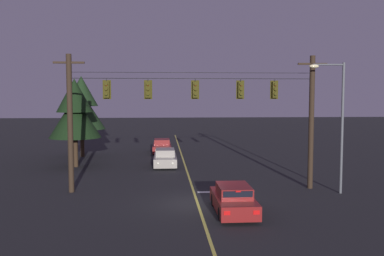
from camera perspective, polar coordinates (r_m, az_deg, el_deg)
name	(u,v)px	position (r m, az deg, el deg)	size (l,w,h in m)	color
ground_plane	(198,204)	(22.32, 0.79, -10.34)	(180.00, 180.00, 0.00)	black
lane_centre_stripe	(187,172)	(31.31, -0.66, -6.06)	(0.14, 60.00, 0.01)	#D1C64C
stop_bar_paint	(226,192)	(25.08, 4.65, -8.70)	(3.40, 0.36, 0.01)	silver
signal_span_assembly	(193,121)	(24.86, 0.16, 1.01)	(16.28, 0.32, 8.12)	#2D2116
traffic_light_leftmost	(106,89)	(24.94, -11.65, 5.20)	(0.48, 0.41, 1.22)	black
traffic_light_left_inner	(148,90)	(24.74, -6.05, 5.27)	(0.48, 0.41, 1.22)	black
traffic_light_centre	(195,90)	(24.81, 0.46, 5.29)	(0.48, 0.41, 1.22)	black
traffic_light_right_inner	(241,90)	(25.17, 6.70, 5.25)	(0.48, 0.41, 1.22)	black
traffic_light_rightmost	(275,90)	(25.64, 11.29, 5.17)	(0.48, 0.41, 1.22)	black
car_waiting_near_lane	(233,200)	(20.58, 5.70, -9.77)	(1.80, 4.33, 1.39)	maroon
car_oncoming_lead	(165,158)	(33.97, -3.71, -4.15)	(1.80, 4.42, 1.39)	gray
car_oncoming_trailing	(162,147)	(41.79, -4.14, -2.55)	(1.80, 4.42, 1.39)	maroon
street_lamp_corner	(337,115)	(25.40, 19.27, 1.70)	(2.11, 0.30, 7.60)	#4C4F54
tree_verge_near	(75,111)	(34.47, -15.77, 2.24)	(4.11, 4.11, 7.09)	#332316
tree_verge_far	(82,105)	(40.14, -14.90, 3.04)	(4.32, 4.32, 7.58)	#332316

